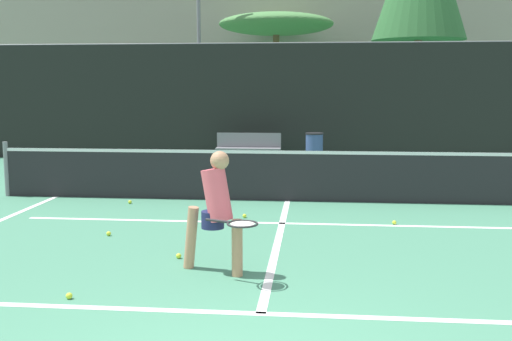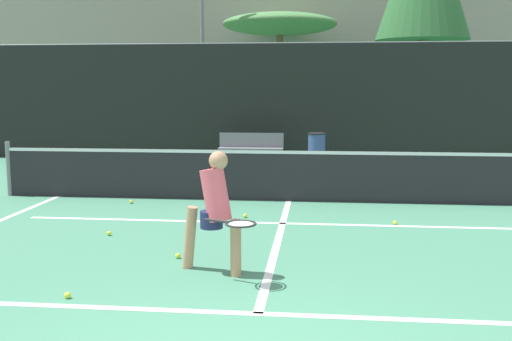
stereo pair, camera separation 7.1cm
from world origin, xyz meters
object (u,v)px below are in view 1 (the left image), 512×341
object	(u,v)px
trash_bin	(314,150)
parked_car	(186,133)
courtside_bench	(249,147)
player_practicing	(216,207)

from	to	relation	value
trash_bin	parked_car	distance (m)	6.01
courtside_bench	trash_bin	distance (m)	1.84
player_practicing	parked_car	world-z (taller)	player_practicing
player_practicing	courtside_bench	world-z (taller)	player_practicing
player_practicing	trash_bin	size ratio (longest dim) A/B	1.56
trash_bin	parked_car	size ratio (longest dim) A/B	0.20
courtside_bench	trash_bin	xyz separation A→B (m)	(1.81, -0.33, -0.02)
courtside_bench	parked_car	xyz separation A→B (m)	(-2.56, 3.78, 0.09)
player_practicing	courtside_bench	distance (m)	9.83
player_practicing	trash_bin	xyz separation A→B (m)	(1.11, 9.46, -0.32)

